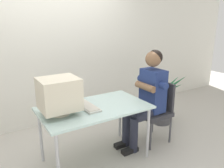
{
  "coord_description": "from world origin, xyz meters",
  "views": [
    {
      "loc": [
        -1.14,
        -2.22,
        1.72
      ],
      "look_at": [
        0.25,
        0.0,
        0.97
      ],
      "focal_mm": 35.47,
      "sensor_mm": 36.0,
      "label": 1
    }
  ],
  "objects_px": {
    "person_seated": "(147,94)",
    "office_chair": "(156,108)",
    "crt_monitor": "(59,94)",
    "keyboard": "(87,106)",
    "desk": "(95,111)",
    "potted_plant": "(162,101)"
  },
  "relations": [
    {
      "from": "keyboard",
      "to": "office_chair",
      "type": "xyz_separation_m",
      "value": [
        1.07,
        -0.07,
        -0.23
      ]
    },
    {
      "from": "crt_monitor",
      "to": "office_chair",
      "type": "height_order",
      "value": "crt_monitor"
    },
    {
      "from": "desk",
      "to": "keyboard",
      "type": "xyz_separation_m",
      "value": [
        -0.08,
        0.04,
        0.07
      ]
    },
    {
      "from": "keyboard",
      "to": "person_seated",
      "type": "height_order",
      "value": "person_seated"
    },
    {
      "from": "keyboard",
      "to": "crt_monitor",
      "type": "bearing_deg",
      "value": -175.18
    },
    {
      "from": "potted_plant",
      "to": "crt_monitor",
      "type": "bearing_deg",
      "value": -170.43
    },
    {
      "from": "desk",
      "to": "keyboard",
      "type": "bearing_deg",
      "value": 154.77
    },
    {
      "from": "desk",
      "to": "person_seated",
      "type": "distance_m",
      "value": 0.81
    },
    {
      "from": "person_seated",
      "to": "office_chair",
      "type": "bearing_deg",
      "value": 0.0
    },
    {
      "from": "crt_monitor",
      "to": "person_seated",
      "type": "xyz_separation_m",
      "value": [
        1.23,
        -0.04,
        -0.21
      ]
    },
    {
      "from": "crt_monitor",
      "to": "keyboard",
      "type": "height_order",
      "value": "crt_monitor"
    },
    {
      "from": "crt_monitor",
      "to": "potted_plant",
      "type": "relative_size",
      "value": 0.46
    },
    {
      "from": "desk",
      "to": "crt_monitor",
      "type": "distance_m",
      "value": 0.51
    },
    {
      "from": "crt_monitor",
      "to": "keyboard",
      "type": "relative_size",
      "value": 0.95
    },
    {
      "from": "office_chair",
      "to": "person_seated",
      "type": "bearing_deg",
      "value": -180.0
    },
    {
      "from": "person_seated",
      "to": "desk",
      "type": "bearing_deg",
      "value": 177.76
    },
    {
      "from": "crt_monitor",
      "to": "person_seated",
      "type": "relative_size",
      "value": 0.32
    },
    {
      "from": "keyboard",
      "to": "office_chair",
      "type": "distance_m",
      "value": 1.1
    },
    {
      "from": "desk",
      "to": "potted_plant",
      "type": "height_order",
      "value": "potted_plant"
    },
    {
      "from": "keyboard",
      "to": "potted_plant",
      "type": "bearing_deg",
      "value": 10.58
    },
    {
      "from": "desk",
      "to": "potted_plant",
      "type": "relative_size",
      "value": 1.41
    },
    {
      "from": "keyboard",
      "to": "desk",
      "type": "bearing_deg",
      "value": -25.23
    }
  ]
}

